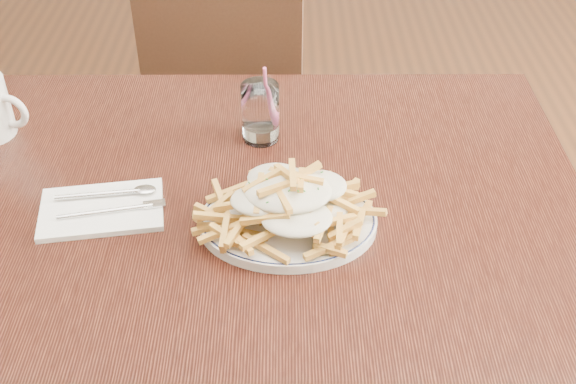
{
  "coord_description": "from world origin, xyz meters",
  "views": [
    {
      "loc": [
        0.09,
        -0.95,
        1.5
      ],
      "look_at": [
        0.1,
        -0.09,
        0.82
      ],
      "focal_mm": 45.0,
      "sensor_mm": 36.0,
      "label": 1
    }
  ],
  "objects_px": {
    "loaded_fries": "(288,197)",
    "water_glass": "(261,115)",
    "chair_far": "(231,107)",
    "fries_plate": "(288,222)",
    "table": "(233,227)"
  },
  "relations": [
    {
      "from": "chair_far",
      "to": "fries_plate",
      "type": "relative_size",
      "value": 2.53
    },
    {
      "from": "fries_plate",
      "to": "water_glass",
      "type": "bearing_deg",
      "value": 101.07
    },
    {
      "from": "chair_far",
      "to": "loaded_fries",
      "type": "relative_size",
      "value": 3.0
    },
    {
      "from": "chair_far",
      "to": "water_glass",
      "type": "distance_m",
      "value": 0.63
    },
    {
      "from": "loaded_fries",
      "to": "water_glass",
      "type": "height_order",
      "value": "water_glass"
    },
    {
      "from": "chair_far",
      "to": "loaded_fries",
      "type": "xyz_separation_m",
      "value": [
        0.15,
        -0.79,
        0.32
      ]
    },
    {
      "from": "loaded_fries",
      "to": "water_glass",
      "type": "bearing_deg",
      "value": 101.07
    },
    {
      "from": "chair_far",
      "to": "fries_plate",
      "type": "xyz_separation_m",
      "value": [
        0.15,
        -0.79,
        0.28
      ]
    },
    {
      "from": "chair_far",
      "to": "water_glass",
      "type": "relative_size",
      "value": 5.67
    },
    {
      "from": "fries_plate",
      "to": "water_glass",
      "type": "relative_size",
      "value": 2.24
    },
    {
      "from": "water_glass",
      "to": "chair_far",
      "type": "bearing_deg",
      "value": 100.62
    },
    {
      "from": "table",
      "to": "loaded_fries",
      "type": "height_order",
      "value": "loaded_fries"
    },
    {
      "from": "table",
      "to": "water_glass",
      "type": "xyz_separation_m",
      "value": [
        0.05,
        0.16,
        0.13
      ]
    },
    {
      "from": "loaded_fries",
      "to": "water_glass",
      "type": "distance_m",
      "value": 0.26
    },
    {
      "from": "chair_far",
      "to": "fries_plate",
      "type": "bearing_deg",
      "value": -79.24
    }
  ]
}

